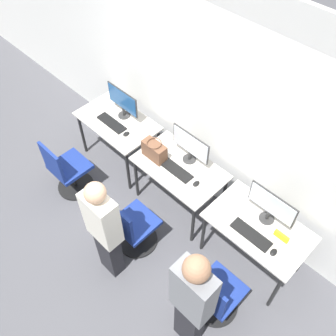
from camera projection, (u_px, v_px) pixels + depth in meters
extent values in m
plane|color=#4C4C51|center=(161.00, 218.00, 4.76)|extent=(20.00, 20.00, 0.00)
cube|color=silver|center=(210.00, 105.00, 4.03)|extent=(12.00, 0.05, 2.80)
cube|color=#BCB7AD|center=(117.00, 121.00, 4.85)|extent=(1.07, 0.65, 0.02)
cylinder|color=black|center=(82.00, 133.00, 5.22)|extent=(0.04, 0.04, 0.72)
cylinder|color=black|center=(128.00, 171.00, 4.79)|extent=(0.04, 0.04, 0.72)
cylinder|color=black|center=(113.00, 114.00, 5.48)|extent=(0.04, 0.04, 0.72)
cylinder|color=black|center=(159.00, 148.00, 5.04)|extent=(0.04, 0.04, 0.72)
cylinder|color=#2D2D2D|center=(124.00, 115.00, 4.89)|extent=(0.16, 0.16, 0.01)
cylinder|color=#2D2D2D|center=(124.00, 111.00, 4.84)|extent=(0.04, 0.04, 0.12)
cube|color=#2D2D2D|center=(123.00, 100.00, 4.69)|extent=(0.53, 0.01, 0.29)
cube|color=navy|center=(122.00, 100.00, 4.69)|extent=(0.50, 0.01, 0.27)
cube|color=black|center=(112.00, 123.00, 4.79)|extent=(0.44, 0.14, 0.02)
ellipsoid|color=black|center=(126.00, 134.00, 4.66)|extent=(0.06, 0.09, 0.03)
cylinder|color=black|center=(76.00, 186.00, 5.07)|extent=(0.48, 0.48, 0.03)
cylinder|color=black|center=(73.00, 177.00, 4.92)|extent=(0.04, 0.04, 0.37)
cube|color=navy|center=(70.00, 166.00, 4.76)|extent=(0.44, 0.44, 0.05)
cube|color=navy|center=(52.00, 163.00, 4.48)|extent=(0.40, 0.04, 0.44)
cube|color=#BCB7AD|center=(180.00, 168.00, 4.34)|extent=(1.07, 0.65, 0.02)
cylinder|color=black|center=(136.00, 178.00, 4.72)|extent=(0.04, 0.04, 0.72)
cylinder|color=black|center=(193.00, 224.00, 4.29)|extent=(0.04, 0.04, 0.72)
cylinder|color=black|center=(167.00, 155.00, 4.97)|extent=(0.04, 0.04, 0.72)
cylinder|color=black|center=(224.00, 196.00, 4.54)|extent=(0.04, 0.04, 0.72)
cylinder|color=#2D2D2D|center=(189.00, 159.00, 4.40)|extent=(0.16, 0.16, 0.01)
cylinder|color=#2D2D2D|center=(190.00, 155.00, 4.35)|extent=(0.04, 0.04, 0.12)
cube|color=#2D2D2D|center=(191.00, 144.00, 4.21)|extent=(0.53, 0.01, 0.29)
cube|color=silver|center=(190.00, 144.00, 4.20)|extent=(0.50, 0.01, 0.27)
cube|color=black|center=(176.00, 170.00, 4.30)|extent=(0.44, 0.14, 0.02)
ellipsoid|color=black|center=(196.00, 184.00, 4.16)|extent=(0.06, 0.09, 0.03)
cylinder|color=black|center=(138.00, 240.00, 4.54)|extent=(0.48, 0.48, 0.03)
cylinder|color=black|center=(137.00, 232.00, 4.39)|extent=(0.04, 0.04, 0.37)
cube|color=navy|center=(136.00, 222.00, 4.23)|extent=(0.44, 0.44, 0.05)
cube|color=navy|center=(120.00, 222.00, 3.95)|extent=(0.40, 0.04, 0.44)
cube|color=#232328|center=(110.00, 251.00, 4.07)|extent=(0.25, 0.16, 0.72)
cube|color=silver|center=(102.00, 218.00, 3.55)|extent=(0.36, 0.20, 0.62)
sphere|color=tan|center=(95.00, 193.00, 3.23)|extent=(0.20, 0.20, 0.20)
cube|color=#BCB7AD|center=(259.00, 227.00, 3.84)|extent=(1.07, 0.65, 0.02)
cylinder|color=black|center=(203.00, 233.00, 4.22)|extent=(0.04, 0.04, 0.72)
cylinder|color=black|center=(275.00, 292.00, 3.78)|extent=(0.04, 0.04, 0.72)
cylinder|color=black|center=(234.00, 204.00, 4.47)|extent=(0.04, 0.04, 0.72)
cylinder|color=black|center=(304.00, 256.00, 4.04)|extent=(0.04, 0.04, 0.72)
cylinder|color=#2D2D2D|center=(267.00, 218.00, 3.88)|extent=(0.16, 0.16, 0.01)
cylinder|color=#2D2D2D|center=(268.00, 215.00, 3.83)|extent=(0.04, 0.04, 0.12)
cube|color=#2D2D2D|center=(272.00, 204.00, 3.69)|extent=(0.53, 0.01, 0.29)
cube|color=silver|center=(272.00, 204.00, 3.68)|extent=(0.50, 0.01, 0.27)
cube|color=black|center=(251.00, 234.00, 3.76)|extent=(0.44, 0.14, 0.02)
ellipsoid|color=black|center=(274.00, 252.00, 3.63)|extent=(0.06, 0.09, 0.03)
cylinder|color=black|center=(215.00, 305.00, 4.04)|extent=(0.48, 0.48, 0.03)
cylinder|color=black|center=(217.00, 298.00, 3.89)|extent=(0.04, 0.04, 0.37)
cube|color=navy|center=(219.00, 290.00, 3.73)|extent=(0.44, 0.44, 0.05)
cube|color=navy|center=(208.00, 295.00, 3.45)|extent=(0.40, 0.04, 0.44)
cube|color=#232328|center=(189.00, 321.00, 3.58)|extent=(0.25, 0.16, 0.77)
cube|color=slate|center=(193.00, 292.00, 3.03)|extent=(0.36, 0.20, 0.67)
sphere|color=#9E7051|center=(196.00, 269.00, 2.69)|extent=(0.22, 0.22, 0.22)
cube|color=brown|center=(154.00, 151.00, 4.35)|extent=(0.30, 0.14, 0.22)
torus|color=brown|center=(154.00, 143.00, 4.25)|extent=(0.18, 0.18, 0.01)
cube|color=yellow|center=(281.00, 236.00, 3.71)|extent=(0.16, 0.03, 0.08)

